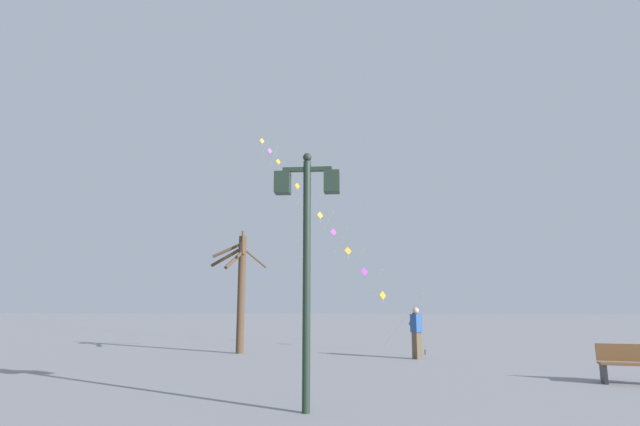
# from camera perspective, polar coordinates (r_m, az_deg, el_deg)

# --- Properties ---
(ground_plane) EXTENTS (160.00, 160.00, 0.00)m
(ground_plane) POSITION_cam_1_polar(r_m,az_deg,el_deg) (21.41, 7.37, -15.28)
(ground_plane) COLOR gray
(twin_lantern_lamp_post) EXTENTS (1.19, 0.28, 4.56)m
(twin_lantern_lamp_post) POSITION_cam_1_polar(r_m,az_deg,el_deg) (8.90, -1.52, -1.72)
(twin_lantern_lamp_post) COLOR #1E2D23
(twin_lantern_lamp_post) RESTS_ON ground_plane
(kite_train) EXTENTS (9.08, 12.50, 12.86)m
(kite_train) POSITION_cam_1_polar(r_m,az_deg,el_deg) (26.07, -0.45, 0.32)
(kite_train) COLOR brown
(kite_train) RESTS_ON ground_plane
(kite_flyer) EXTENTS (0.43, 0.61, 1.71)m
(kite_flyer) POSITION_cam_1_polar(r_m,az_deg,el_deg) (17.57, 11.06, -13.27)
(kite_flyer) COLOR brown
(kite_flyer) RESTS_ON ground_plane
(bare_tree) EXTENTS (2.16, 2.01, 4.65)m
(bare_tree) POSITION_cam_1_polar(r_m,az_deg,el_deg) (19.40, -9.23, -8.37)
(bare_tree) COLOR #4C3826
(bare_tree) RESTS_ON ground_plane
(park_bench) EXTENTS (1.66, 0.75, 0.89)m
(park_bench) POSITION_cam_1_polar(r_m,az_deg,el_deg) (13.98, 32.74, -14.46)
(park_bench) COLOR brown
(park_bench) RESTS_ON ground_plane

